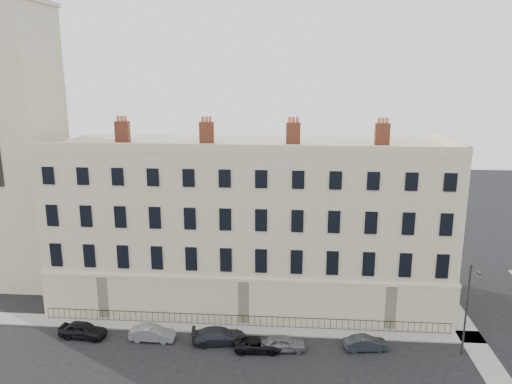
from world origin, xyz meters
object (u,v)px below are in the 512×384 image
car_d (258,344)px  car_e (283,343)px  car_b (152,333)px  car_a (83,330)px  streetlamp (467,306)px  car_c (219,336)px  car_f (366,343)px

car_d → car_e: 1.92m
car_b → car_e: (10.71, -0.66, 0.01)m
car_a → car_e: size_ratio=1.08×
car_e → streetlamp: streetlamp is taller
car_c → car_d: (3.25, -0.87, -0.11)m
car_a → car_f: 23.17m
car_d → car_a: bearing=83.4°
streetlamp → car_f: bearing=-175.1°
car_a → streetlamp: size_ratio=0.53×
car_d → car_f: 8.52m
streetlamp → car_a: bearing=-174.5°
car_e → streetlamp: bearing=-94.5°
car_e → streetlamp: size_ratio=0.49×
car_b → streetlamp: size_ratio=0.49×
car_f → streetlamp: (7.44, -0.12, 3.59)m
car_b → car_f: (17.28, -0.06, -0.05)m
car_e → streetlamp: (14.02, 0.49, 3.53)m
car_d → streetlamp: streetlamp is taller
car_c → car_e: car_c is taller
streetlamp → car_c: bearing=-174.8°
car_c → car_e: size_ratio=1.22×
car_e → streetlamp: 14.46m
car_f → car_d: bearing=87.2°
car_b → car_c: car_c is taller
car_a → streetlamp: streetlamp is taller
car_b → streetlamp: (24.72, -0.17, 3.54)m
car_c → streetlamp: 19.50m
car_f → car_b: bearing=81.7°
car_d → car_e: (1.91, 0.19, 0.09)m
car_b → streetlamp: bearing=-89.1°
car_c → streetlamp: (19.18, -0.19, 3.51)m
car_f → car_c: bearing=81.5°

